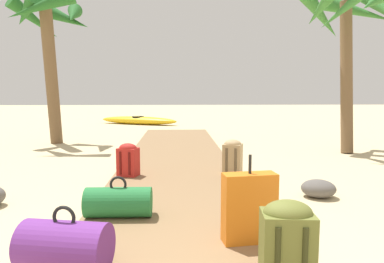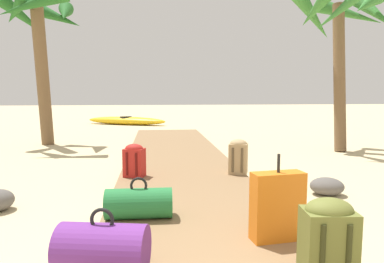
{
  "view_description": "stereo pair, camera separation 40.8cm",
  "coord_description": "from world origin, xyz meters",
  "views": [
    {
      "loc": [
        0.01,
        -0.78,
        1.29
      ],
      "look_at": [
        0.29,
        5.77,
        0.55
      ],
      "focal_mm": 32.85,
      "sensor_mm": 36.0,
      "label": 1
    },
    {
      "loc": [
        -0.4,
        -0.75,
        1.29
      ],
      "look_at": [
        0.29,
        5.77,
        0.55
      ],
      "focal_mm": 32.85,
      "sensor_mm": 36.0,
      "label": 2
    }
  ],
  "objects": [
    {
      "name": "duffel_bag_purple",
      "position": [
        -0.76,
        1.53,
        0.25
      ],
      "size": [
        0.64,
        0.44,
        0.45
      ],
      "color": "#6B2D84",
      "rests_on": "boardwalk"
    },
    {
      "name": "kayak",
      "position": [
        -1.54,
        13.28,
        0.16
      ],
      "size": [
        3.34,
        2.0,
        0.32
      ],
      "color": "gold",
      "rests_on": "ground"
    },
    {
      "name": "suitcase_orange",
      "position": [
        0.59,
        1.94,
        0.36
      ],
      "size": [
        0.45,
        0.22,
        0.72
      ],
      "color": "orange",
      "rests_on": "boardwalk"
    },
    {
      "name": "boardwalk",
      "position": [
        0.0,
        5.24,
        0.04
      ],
      "size": [
        1.85,
        10.48,
        0.08
      ],
      "primitive_type": "cube",
      "color": "olive",
      "rests_on": "ground"
    },
    {
      "name": "backpack_olive",
      "position": [
        0.7,
        1.3,
        0.36
      ],
      "size": [
        0.34,
        0.28,
        0.54
      ],
      "color": "olive",
      "rests_on": "boardwalk"
    },
    {
      "name": "backpack_red",
      "position": [
        -0.7,
        4.25,
        0.33
      ],
      "size": [
        0.33,
        0.29,
        0.48
      ],
      "color": "red",
      "rests_on": "boardwalk"
    },
    {
      "name": "rock_right_near",
      "position": [
        1.74,
        3.35,
        0.11
      ],
      "size": [
        0.49,
        0.44,
        0.22
      ],
      "primitive_type": "ellipsoid",
      "rotation": [
        0.0,
        0.0,
        2.9
      ],
      "color": "#5B5651",
      "rests_on": "ground"
    },
    {
      "name": "palm_tree_far_left",
      "position": [
        -3.03,
        7.99,
        2.75
      ],
      "size": [
        2.06,
        2.1,
        3.61
      ],
      "color": "brown",
      "rests_on": "ground"
    },
    {
      "name": "backpack_tan",
      "position": [
        0.82,
        4.28,
        0.35
      ],
      "size": [
        0.33,
        0.32,
        0.52
      ],
      "color": "tan",
      "rests_on": "boardwalk"
    },
    {
      "name": "palm_tree_far_right",
      "position": [
        3.65,
        6.62,
        2.82
      ],
      "size": [
        2.25,
        2.32,
        3.61
      ],
      "color": "brown",
      "rests_on": "ground"
    },
    {
      "name": "duffel_bag_green",
      "position": [
        -0.56,
        2.55,
        0.23
      ],
      "size": [
        0.64,
        0.3,
        0.4
      ],
      "color": "#237538",
      "rests_on": "boardwalk"
    },
    {
      "name": "ground_plane",
      "position": [
        0.0,
        4.19,
        0.0
      ],
      "size": [
        60.0,
        60.0,
        0.0
      ],
      "primitive_type": "plane",
      "color": "#CCB789"
    }
  ]
}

